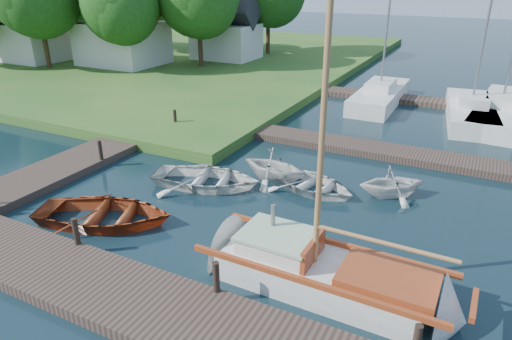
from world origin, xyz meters
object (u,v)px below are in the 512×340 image
at_px(tender_c, 312,182).
at_px(marina_boat_3, 501,109).
at_px(mooring_post_1, 76,231).
at_px(mooring_post_4, 100,150).
at_px(tree_2, 120,3).
at_px(tender_d, 393,180).
at_px(dinghy, 104,211).
at_px(sailboat, 328,277).
at_px(mooring_post_2, 216,277).
at_px(house_b, 31,32).
at_px(tender_b, 275,164).
at_px(tender_a, 206,176).
at_px(house_a, 122,32).
at_px(house_c, 226,33).
at_px(marina_boat_1, 380,95).
at_px(mooring_post_5, 175,118).
at_px(marina_boat_2, 470,110).

xyz_separation_m(tender_c, marina_boat_3, (5.90, 12.83, 0.23)).
relative_size(mooring_post_1, mooring_post_4, 1.00).
bearing_deg(tree_2, tender_d, -27.52).
bearing_deg(dinghy, mooring_post_1, 179.27).
bearing_deg(dinghy, sailboat, -109.86).
xyz_separation_m(mooring_post_4, tree_2, (-11.00, 14.05, 4.55)).
distance_m(mooring_post_2, tree_2, 27.64).
bearing_deg(tender_d, mooring_post_1, 102.58).
height_order(sailboat, house_b, sailboat).
distance_m(mooring_post_1, tree_2, 24.67).
bearing_deg(tender_c, tender_b, 98.25).
bearing_deg(house_b, marina_boat_3, 0.92).
bearing_deg(tender_a, tree_2, 35.55).
bearing_deg(house_a, marina_boat_3, -3.02).
xyz_separation_m(mooring_post_2, tender_d, (2.51, 7.58, -0.09)).
height_order(tender_c, house_c, house_c).
bearing_deg(dinghy, marina_boat_1, -33.88).
relative_size(marina_boat_1, tree_2, 1.34).
relative_size(mooring_post_5, tender_a, 0.20).
distance_m(tender_a, marina_boat_1, 14.76).
bearing_deg(tender_a, dinghy, 146.61).
distance_m(tender_d, tree_2, 25.25).
height_order(sailboat, dinghy, sailboat).
bearing_deg(tender_b, mooring_post_5, 72.11).
bearing_deg(sailboat, tender_d, 87.89).
distance_m(mooring_post_5, marina_boat_3, 17.17).
height_order(house_c, tree_2, tree_2).
relative_size(tender_d, house_c, 0.44).
bearing_deg(mooring_post_2, house_b, 147.22).
distance_m(mooring_post_4, tender_a, 4.81).
distance_m(sailboat, tender_d, 5.93).
height_order(mooring_post_5, marina_boat_3, marina_boat_3).
bearing_deg(tree_2, tender_c, -32.47).
distance_m(dinghy, marina_boat_1, 18.70).
bearing_deg(house_b, house_c, 29.74).
distance_m(mooring_post_5, dinghy, 9.09).
bearing_deg(tender_c, marina_boat_2, -6.26).
height_order(dinghy, house_c, house_c).
bearing_deg(house_a, tender_d, -29.20).
xyz_separation_m(mooring_post_2, tender_a, (-3.71, 5.32, -0.29)).
distance_m(dinghy, marina_boat_3, 20.98).
xyz_separation_m(mooring_post_5, dinghy, (3.43, -8.41, -0.26)).
height_order(mooring_post_2, tree_2, tree_2).
height_order(mooring_post_5, tender_c, mooring_post_5).
xyz_separation_m(sailboat, tender_c, (-2.33, 5.07, 0.00)).
height_order(mooring_post_4, house_c, house_c).
height_order(mooring_post_4, tender_b, tender_b).
xyz_separation_m(house_a, tree_2, (2.00, -1.95, 2.29)).
bearing_deg(marina_boat_3, mooring_post_1, 158.23).
distance_m(mooring_post_4, tender_d, 11.31).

